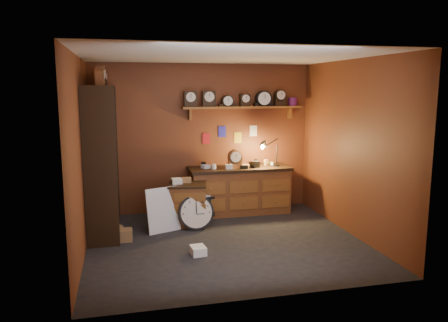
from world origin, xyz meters
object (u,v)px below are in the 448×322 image
low_cabinet (188,202)px  shelving_unit (100,153)px  big_round_clock (196,212)px  workbench (239,187)px

low_cabinet → shelving_unit: bearing=-169.4°
shelving_unit → big_round_clock: shelving_unit is taller
shelving_unit → workbench: 2.57m
workbench → big_round_clock: workbench is taller
shelving_unit → workbench: bearing=11.6°
shelving_unit → workbench: shelving_unit is taller
low_cabinet → big_round_clock: (0.10, -0.27, -0.10)m
workbench → big_round_clock: size_ratio=3.21×
shelving_unit → big_round_clock: 1.78m
shelving_unit → workbench: (2.40, 0.49, -0.78)m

